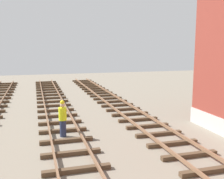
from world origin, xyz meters
TOP-DOWN VIEW (x-y plane):
  - track_worker_foreground at (-4.11, 10.45)m, footprint 0.40×0.40m

SIDE VIEW (x-z plane):
  - track_worker_foreground at x=-4.11m, z-range -0.01..1.86m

